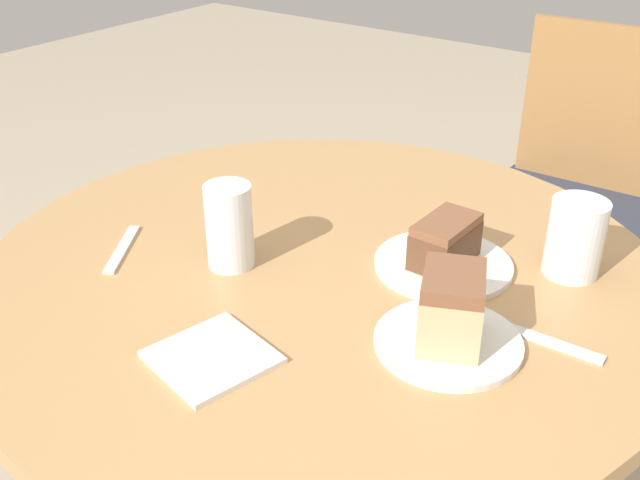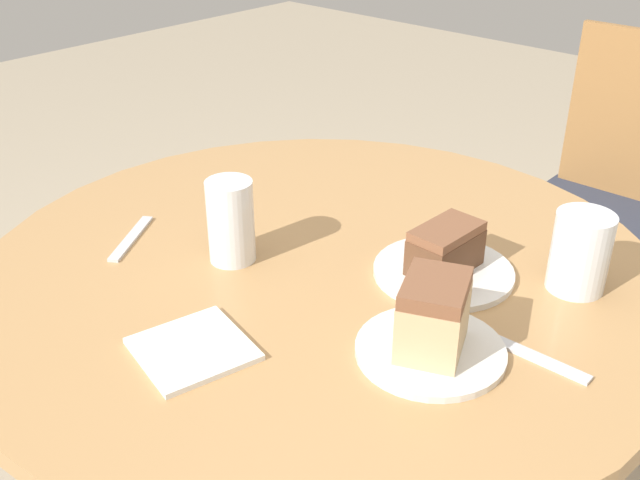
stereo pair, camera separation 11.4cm
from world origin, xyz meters
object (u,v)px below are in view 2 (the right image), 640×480
plate_near (430,350)px  cake_slice_far (446,248)px  cake_slice_near (433,315)px  glass_water (580,256)px  glass_lemonade (231,225)px  plate_far (443,272)px  chair (613,213)px

plate_near → cake_slice_far: bearing=119.3°
cake_slice_near → glass_water: size_ratio=1.05×
glass_water → glass_lemonade: bearing=-147.0°
cake_slice_far → glass_lemonade: bearing=-146.1°
cake_slice_far → glass_water: size_ratio=0.97×
plate_far → glass_water: 0.20m
plate_far → cake_slice_far: cake_slice_far is taller
cake_slice_near → cake_slice_far: (-0.10, 0.17, -0.01)m
cake_slice_near → glass_water: glass_water is taller
plate_near → glass_lemonade: (-0.37, -0.01, 0.05)m
chair → plate_far: (0.05, -0.83, 0.23)m
plate_far → glass_water: size_ratio=1.78×
cake_slice_far → glass_lemonade: 0.33m
plate_far → chair: bearing=93.5°
plate_near → plate_far: same height
cake_slice_near → glass_water: (0.06, 0.27, -0.01)m
glass_lemonade → glass_water: glass_lemonade is taller
cake_slice_far → glass_lemonade: size_ratio=0.87×
plate_near → cake_slice_near: size_ratio=1.56×
chair → glass_water: 0.81m
plate_near → plate_far: 0.20m
cake_slice_near → glass_lemonade: size_ratio=0.94×
chair → cake_slice_far: chair is taller
chair → glass_lemonade: bearing=-103.2°
plate_far → cake_slice_near: size_ratio=1.70×
plate_near → glass_lemonade: 0.37m
chair → glass_lemonade: (-0.22, -1.02, 0.28)m
chair → cake_slice_far: 0.88m
cake_slice_far → glass_water: glass_water is taller
chair → glass_lemonade: size_ratio=6.74×
plate_far → cake_slice_far: size_ratio=1.83×
cake_slice_near → glass_lemonade: glass_lemonade is taller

